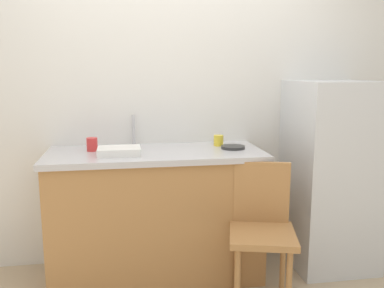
# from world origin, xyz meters

# --- Properties ---
(back_wall) EXTENTS (4.80, 0.10, 2.63)m
(back_wall) POSITION_xyz_m (0.00, 1.00, 1.32)
(back_wall) COLOR silver
(back_wall) RESTS_ON ground_plane
(cabinet_base) EXTENTS (1.45, 0.60, 0.88)m
(cabinet_base) POSITION_xyz_m (-0.10, 0.65, 0.44)
(cabinet_base) COLOR #A87542
(cabinet_base) RESTS_ON ground_plane
(countertop) EXTENTS (1.49, 0.64, 0.04)m
(countertop) POSITION_xyz_m (-0.10, 0.65, 0.90)
(countertop) COLOR #B7B7BC
(countertop) RESTS_ON cabinet_base
(faucet) EXTENTS (0.02, 0.02, 0.23)m
(faucet) POSITION_xyz_m (-0.24, 0.90, 1.03)
(faucet) COLOR #B7B7BC
(faucet) RESTS_ON countertop
(refrigerator) EXTENTS (0.59, 0.62, 1.39)m
(refrigerator) POSITION_xyz_m (1.21, 0.64, 0.70)
(refrigerator) COLOR silver
(refrigerator) RESTS_ON ground_plane
(chair) EXTENTS (0.49, 0.49, 0.89)m
(chair) POSITION_xyz_m (0.52, 0.20, 0.50)
(chair) COLOR #A87542
(chair) RESTS_ON ground_plane
(dish_tray) EXTENTS (0.28, 0.20, 0.05)m
(dish_tray) POSITION_xyz_m (-0.35, 0.56, 0.94)
(dish_tray) COLOR white
(dish_tray) RESTS_ON countertop
(hotplate) EXTENTS (0.17, 0.17, 0.02)m
(hotplate) POSITION_xyz_m (0.45, 0.64, 0.93)
(hotplate) COLOR #2D2D2D
(hotplate) RESTS_ON countertop
(cup_yellow) EXTENTS (0.07, 0.07, 0.08)m
(cup_yellow) POSITION_xyz_m (0.37, 0.77, 0.96)
(cup_yellow) COLOR yellow
(cup_yellow) RESTS_ON countertop
(cup_red) EXTENTS (0.07, 0.07, 0.09)m
(cup_red) POSITION_xyz_m (-0.53, 0.72, 0.96)
(cup_red) COLOR red
(cup_red) RESTS_ON countertop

